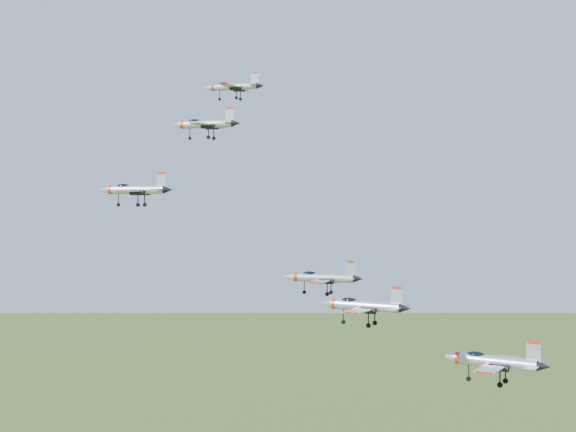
% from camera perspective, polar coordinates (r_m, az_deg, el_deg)
% --- Properties ---
extents(jet_lead, '(10.74, 9.04, 2.89)m').
position_cam_1_polar(jet_lead, '(135.17, -3.96, 9.16)').
color(jet_lead, '#A9ADB6').
extents(jet_left_high, '(10.96, 9.20, 2.94)m').
position_cam_1_polar(jet_left_high, '(118.78, -5.95, 6.53)').
color(jet_left_high, '#A9ADB6').
extents(jet_right_high, '(10.72, 9.02, 2.88)m').
position_cam_1_polar(jet_right_high, '(107.00, -10.88, 1.86)').
color(jet_right_high, '#A9ADB6').
extents(jet_left_low, '(12.47, 10.47, 3.35)m').
position_cam_1_polar(jet_left_low, '(120.72, 2.40, -4.39)').
color(jet_left_low, '#A9ADB6').
extents(jet_right_low, '(12.07, 9.93, 3.24)m').
position_cam_1_polar(jet_right_low, '(99.54, 5.35, -6.35)').
color(jet_right_low, '#A9ADB6').
extents(jet_trail, '(13.91, 11.45, 3.72)m').
position_cam_1_polar(jet_trail, '(104.49, 14.32, -9.96)').
color(jet_trail, '#A9ADB6').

